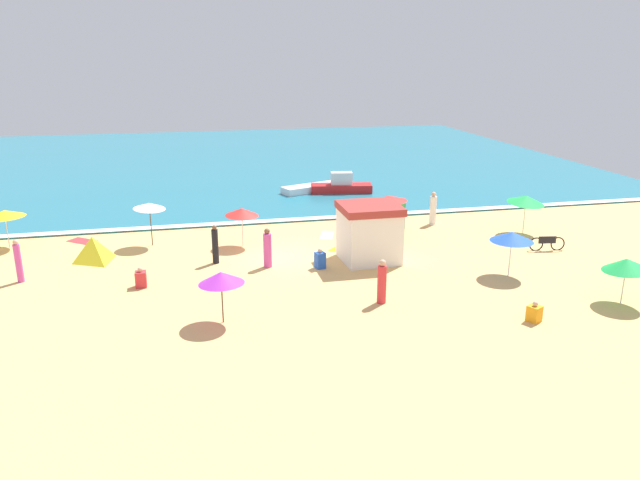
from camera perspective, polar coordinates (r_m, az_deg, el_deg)
The scene contains 28 objects.
ground_plane at distance 29.78m, azimuth -3.79°, elevation -1.55°, with size 60.00×60.00×0.00m, color #E5B26B.
ocean_water at distance 56.85m, azimuth -8.24°, elevation 7.38°, with size 60.00×44.00×0.10m, color teal.
wave_breaker_foam at distance 35.72m, azimuth -5.37°, elevation 1.78°, with size 57.00×0.70×0.01m, color white.
lifeguard_cabana at distance 28.88m, azimuth 4.61°, elevation 0.74°, with size 2.75×2.65×2.74m.
beach_umbrella_1 at distance 27.98m, azimuth 17.51°, elevation 0.30°, with size 2.34×2.34×2.02m.
beach_umbrella_2 at distance 22.30m, azimuth -9.23°, elevation -3.51°, with size 2.37×2.38×2.00m.
beach_umbrella_3 at distance 31.11m, azimuth -7.33°, elevation 2.62°, with size 2.42×2.42×2.04m.
beach_umbrella_4 at distance 34.98m, azimuth 18.72°, elevation 3.61°, with size 2.67×2.69×2.20m.
beach_umbrella_5 at distance 26.56m, azimuth 26.75°, elevation -2.06°, with size 2.44×2.42×1.95m.
beach_umbrella_6 at distance 32.04m, azimuth -15.67°, elevation 3.08°, with size 2.27×2.26×2.31m.
beach_umbrella_7 at distance 32.37m, azimuth 6.44°, elevation 3.86°, with size 2.38×2.36×2.40m.
beach_umbrella_8 at distance 34.40m, azimuth -27.42°, elevation 2.19°, with size 2.50×2.50×2.01m.
beach_tent at distance 31.01m, azimuth -20.47°, elevation -0.74°, with size 2.24×2.47×1.16m.
parked_bicycle at distance 32.57m, azimuth 20.47°, elevation -0.27°, with size 1.81×0.36×0.76m.
beachgoer_0 at distance 23.97m, azimuth 19.41°, elevation -6.46°, with size 0.60×0.60×0.80m.
beachgoer_1 at distance 29.23m, azimuth -26.38°, elevation -1.82°, with size 0.29×0.29×1.91m.
beachgoer_2 at distance 28.01m, azimuth 0.00°, elevation -1.85°, with size 0.51×0.51×0.95m.
beachgoer_3 at distance 34.51m, azimuth 7.69°, elevation 2.39°, with size 0.52×0.52×1.76m.
beachgoer_4 at distance 28.95m, azimuth -9.78°, elevation -0.47°, with size 0.38×0.38×1.86m.
beachgoer_6 at distance 26.91m, azimuth -16.41°, elevation -3.48°, with size 0.45×0.45×0.89m.
beachgoer_7 at distance 35.65m, azimuth 10.53°, elevation 2.85°, with size 0.47×0.47×1.91m.
beachgoer_8 at distance 28.14m, azimuth -4.93°, elevation -0.84°, with size 0.43×0.43×1.86m.
beachgoer_9 at distance 24.16m, azimuth 5.81°, elevation -3.97°, with size 0.40×0.40×1.82m.
beach_towel_0 at distance 34.48m, azimuth -21.35°, elevation -0.09°, with size 1.69×1.59×0.01m.
beach_towel_1 at distance 33.16m, azimuth 0.66°, elevation 0.46°, with size 1.09×1.65×0.01m.
beach_towel_2 at distance 30.79m, azimuth 1.93°, elevation -0.88°, with size 1.34×1.34×0.01m.
small_boat_0 at distance 42.94m, azimuth 2.02°, elevation 5.08°, with size 4.38×1.99×1.43m.
small_boat_1 at distance 43.23m, azimuth -0.82°, elevation 4.87°, with size 4.50×2.74×0.47m.
Camera 1 is at (-4.23, -27.89, 9.53)m, focal length 34.21 mm.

